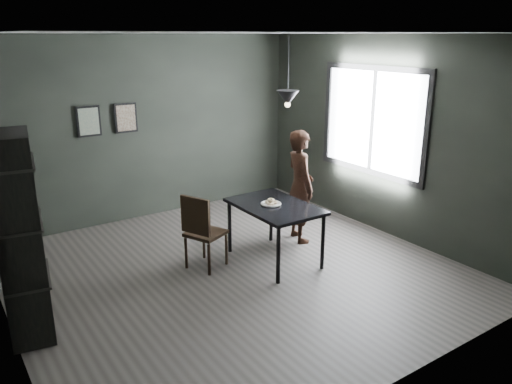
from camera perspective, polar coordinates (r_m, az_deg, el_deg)
ground at (r=6.22m, az=-2.44°, el=-9.04°), size 5.00×5.00×0.00m
back_wall at (r=7.93m, az=-12.24°, el=7.11°), size 5.00×0.10×2.80m
ceiling at (r=5.57m, az=-2.82°, el=17.69°), size 5.00×5.00×0.02m
window_assembly at (r=7.41m, az=13.16°, el=7.90°), size 0.04×1.96×1.56m
cafe_table at (r=6.27m, az=2.15°, el=-2.15°), size 0.80×1.20×0.75m
white_plate at (r=6.24m, az=1.72°, el=-1.42°), size 0.23×0.23×0.01m
donut_pile at (r=6.23m, az=1.72°, el=-1.15°), size 0.16×0.16×0.07m
woman at (r=6.90m, az=5.05°, el=0.67°), size 0.51×0.65×1.57m
wood_chair at (r=6.10m, az=-6.28°, el=-4.08°), size 0.55×0.55×0.96m
shelf_unit at (r=5.10m, az=-25.34°, el=-4.85°), size 0.48×0.71×1.98m
pendant_lamp at (r=6.18m, az=3.64°, el=10.70°), size 0.28×0.28×0.86m
framed_print_left at (r=7.58m, az=-18.58°, el=7.66°), size 0.34×0.04×0.44m
framed_print_right at (r=7.74m, az=-14.65°, el=8.20°), size 0.34×0.04×0.44m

